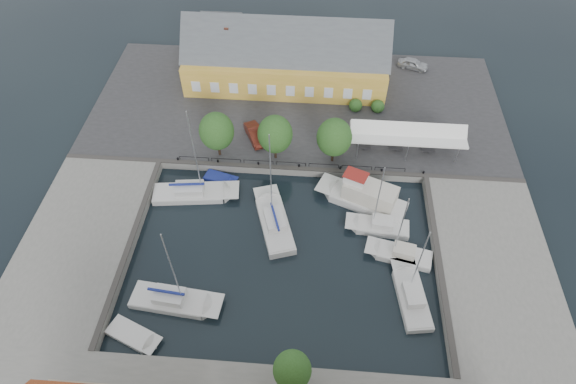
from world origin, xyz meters
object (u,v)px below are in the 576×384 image
object	(u,v)px
west_boat_a	(194,194)
launch_nw	(220,179)
center_sailboat	(274,223)
west_boat_d	(175,301)
car_silver	(413,64)
trawler	(365,198)
launch_sw	(133,336)
east_boat_c	(411,296)
warehouse	(282,59)
car_red	(255,134)
east_boat_b	(400,255)
tent_canopy	(408,135)
east_boat_a	(379,227)

from	to	relation	value
west_boat_a	launch_nw	distance (m)	3.80
center_sailboat	west_boat_d	world-z (taller)	center_sailboat
car_silver	center_sailboat	distance (m)	35.31
trawler	launch_sw	xyz separation A→B (m)	(-22.12, -18.14, -0.93)
east_boat_c	trawler	bearing A→B (deg)	109.79
trawler	west_boat_d	xyz separation A→B (m)	(-19.05, -14.34, -0.75)
warehouse	east_boat_c	bearing A→B (deg)	-65.18
warehouse	car_red	distance (m)	13.59
trawler	east_boat_b	bearing A→B (deg)	-63.14
west_boat_d	east_boat_b	bearing A→B (deg)	17.63
tent_canopy	launch_sw	size ratio (longest dim) A/B	2.44
trawler	east_boat_a	xyz separation A→B (m)	(1.53, -3.57, -0.75)
east_boat_c	car_red	bearing A→B (deg)	130.77
launch_sw	car_red	bearing A→B (deg)	72.96
launch_sw	tent_canopy	bearing A→B (deg)	44.09
car_silver	west_boat_a	bearing A→B (deg)	151.14
trawler	east_boat_c	size ratio (longest dim) A/B	1.04
warehouse	tent_canopy	bearing A→B (deg)	-39.86
trawler	east_boat_c	xyz separation A→B (m)	(4.33, -12.03, -0.76)
center_sailboat	east_boat_c	size ratio (longest dim) A/B	1.26
warehouse	east_boat_c	distance (m)	37.85
car_silver	trawler	distance (m)	27.58
launch_sw	west_boat_a	bearing A→B (deg)	83.31
center_sailboat	launch_sw	bearing A→B (deg)	-130.11
car_red	east_boat_a	xyz separation A→B (m)	(15.33, -12.57, -1.52)
trawler	west_boat_d	bearing A→B (deg)	-143.02
launch_sw	launch_nw	world-z (taller)	launch_sw
car_silver	west_boat_d	bearing A→B (deg)	163.96
trawler	east_boat_b	size ratio (longest dim) A/B	1.11
east_boat_c	center_sailboat	bearing A→B (deg)	150.72
trawler	east_boat_b	world-z (taller)	east_boat_b
tent_canopy	launch_nw	bearing A→B (deg)	-165.43
east_boat_b	west_boat_d	world-z (taller)	west_boat_d
warehouse	east_boat_c	world-z (taller)	warehouse
center_sailboat	west_boat_a	world-z (taller)	center_sailboat
east_boat_a	launch_nw	xyz separation A→B (m)	(-18.88, 5.99, -0.17)
car_red	center_sailboat	distance (m)	13.50
tent_canopy	launch_nw	distance (m)	23.50
car_red	east_boat_c	distance (m)	27.80
warehouse	launch_sw	distance (m)	41.87
east_boat_a	trawler	bearing A→B (deg)	113.23
warehouse	west_boat_d	distance (m)	37.47
warehouse	east_boat_b	bearing A→B (deg)	-62.74
west_boat_a	west_boat_d	world-z (taller)	west_boat_a
car_silver	east_boat_b	size ratio (longest dim) A/B	0.46
tent_canopy	east_boat_c	bearing A→B (deg)	-92.27
car_silver	east_boat_a	size ratio (longest dim) A/B	0.44
west_boat_d	car_silver	bearing A→B (deg)	56.57
east_boat_c	west_boat_a	distance (m)	27.04
west_boat_a	west_boat_d	xyz separation A→B (m)	(0.98, -14.07, -0.00)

